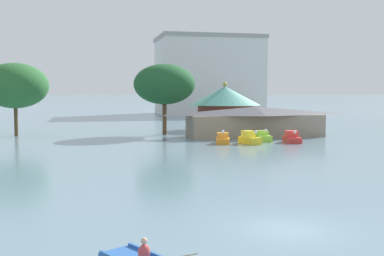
{
  "coord_description": "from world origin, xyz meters",
  "views": [
    {
      "loc": [
        -8.42,
        -18.51,
        5.94
      ],
      "look_at": [
        0.72,
        22.02,
        2.74
      ],
      "focal_mm": 44.0,
      "sensor_mm": 36.0,
      "label": 1
    }
  ],
  "objects_px": {
    "pedal_boat_orange": "(223,139)",
    "boathouse": "(255,121)",
    "pedal_boat_yellow": "(250,139)",
    "shoreline_tree_mid": "(164,84)",
    "green_roof_pavilion": "(225,105)",
    "background_building_block": "(208,75)",
    "pedal_boat_lime": "(262,137)",
    "pedal_boat_red": "(292,138)",
    "shoreline_tree_tall_left": "(15,86)"
  },
  "relations": [
    {
      "from": "pedal_boat_lime",
      "to": "pedal_boat_red",
      "type": "xyz_separation_m",
      "value": [
        2.85,
        -2.12,
        0.02
      ]
    },
    {
      "from": "pedal_boat_orange",
      "to": "shoreline_tree_tall_left",
      "type": "xyz_separation_m",
      "value": [
        -24.45,
        14.75,
        6.25
      ]
    },
    {
      "from": "boathouse",
      "to": "green_roof_pavilion",
      "type": "distance_m",
      "value": 11.46
    },
    {
      "from": "green_roof_pavilion",
      "to": "pedal_boat_lime",
      "type": "bearing_deg",
      "value": -91.42
    },
    {
      "from": "boathouse",
      "to": "green_roof_pavilion",
      "type": "xyz_separation_m",
      "value": [
        -0.82,
        11.29,
        1.77
      ]
    },
    {
      "from": "pedal_boat_orange",
      "to": "pedal_boat_red",
      "type": "relative_size",
      "value": 0.92
    },
    {
      "from": "pedal_boat_lime",
      "to": "pedal_boat_red",
      "type": "bearing_deg",
      "value": 55.1
    },
    {
      "from": "shoreline_tree_tall_left",
      "to": "shoreline_tree_mid",
      "type": "distance_m",
      "value": 19.9
    },
    {
      "from": "shoreline_tree_tall_left",
      "to": "pedal_boat_yellow",
      "type": "bearing_deg",
      "value": -29.62
    },
    {
      "from": "pedal_boat_lime",
      "to": "green_roof_pavilion",
      "type": "xyz_separation_m",
      "value": [
        0.43,
        17.24,
        3.33
      ]
    },
    {
      "from": "background_building_block",
      "to": "pedal_boat_yellow",
      "type": "bearing_deg",
      "value": -101.03
    },
    {
      "from": "green_roof_pavilion",
      "to": "background_building_block",
      "type": "xyz_separation_m",
      "value": [
        11.3,
        53.27,
        6.52
      ]
    },
    {
      "from": "pedal_boat_red",
      "to": "green_roof_pavilion",
      "type": "xyz_separation_m",
      "value": [
        -2.43,
        19.35,
        3.31
      ]
    },
    {
      "from": "pedal_boat_yellow",
      "to": "background_building_block",
      "type": "xyz_separation_m",
      "value": [
        14.19,
        72.8,
        9.78
      ]
    },
    {
      "from": "pedal_boat_yellow",
      "to": "shoreline_tree_tall_left",
      "type": "bearing_deg",
      "value": -132.91
    },
    {
      "from": "shoreline_tree_tall_left",
      "to": "shoreline_tree_mid",
      "type": "bearing_deg",
      "value": -5.58
    },
    {
      "from": "pedal_boat_yellow",
      "to": "pedal_boat_lime",
      "type": "bearing_deg",
      "value": 119.77
    },
    {
      "from": "boathouse",
      "to": "pedal_boat_red",
      "type": "bearing_deg",
      "value": -78.76
    },
    {
      "from": "pedal_boat_yellow",
      "to": "boathouse",
      "type": "height_order",
      "value": "boathouse"
    },
    {
      "from": "boathouse",
      "to": "green_roof_pavilion",
      "type": "relative_size",
      "value": 1.73
    },
    {
      "from": "pedal_boat_red",
      "to": "background_building_block",
      "type": "distance_m",
      "value": 73.82
    },
    {
      "from": "pedal_boat_orange",
      "to": "shoreline_tree_tall_left",
      "type": "relative_size",
      "value": 0.28
    },
    {
      "from": "boathouse",
      "to": "green_roof_pavilion",
      "type": "height_order",
      "value": "green_roof_pavilion"
    },
    {
      "from": "pedal_boat_lime",
      "to": "shoreline_tree_tall_left",
      "type": "bearing_deg",
      "value": -112.32
    },
    {
      "from": "pedal_boat_red",
      "to": "green_roof_pavilion",
      "type": "height_order",
      "value": "green_roof_pavilion"
    },
    {
      "from": "pedal_boat_orange",
      "to": "boathouse",
      "type": "distance_m",
      "value": 10.09
    },
    {
      "from": "boathouse",
      "to": "background_building_block",
      "type": "height_order",
      "value": "background_building_block"
    },
    {
      "from": "boathouse",
      "to": "shoreline_tree_tall_left",
      "type": "relative_size",
      "value": 1.97
    },
    {
      "from": "pedal_boat_orange",
      "to": "pedal_boat_lime",
      "type": "height_order",
      "value": "pedal_boat_orange"
    },
    {
      "from": "pedal_boat_yellow",
      "to": "pedal_boat_orange",
      "type": "bearing_deg",
      "value": -119.02
    },
    {
      "from": "boathouse",
      "to": "pedal_boat_orange",
      "type": "bearing_deg",
      "value": -131.91
    },
    {
      "from": "pedal_boat_orange",
      "to": "green_roof_pavilion",
      "type": "relative_size",
      "value": 0.25
    },
    {
      "from": "pedal_boat_orange",
      "to": "boathouse",
      "type": "relative_size",
      "value": 0.14
    },
    {
      "from": "pedal_boat_red",
      "to": "boathouse",
      "type": "distance_m",
      "value": 8.36
    },
    {
      "from": "pedal_boat_red",
      "to": "boathouse",
      "type": "bearing_deg",
      "value": -160.14
    },
    {
      "from": "pedal_boat_lime",
      "to": "pedal_boat_yellow",
      "type": "bearing_deg",
      "value": -45.29
    },
    {
      "from": "pedal_boat_lime",
      "to": "boathouse",
      "type": "relative_size",
      "value": 0.13
    },
    {
      "from": "pedal_boat_yellow",
      "to": "pedal_boat_lime",
      "type": "xyz_separation_m",
      "value": [
        2.46,
        2.3,
        -0.07
      ]
    },
    {
      "from": "pedal_boat_yellow",
      "to": "boathouse",
      "type": "relative_size",
      "value": 0.16
    },
    {
      "from": "green_roof_pavilion",
      "to": "shoreline_tree_mid",
      "type": "relative_size",
      "value": 1.14
    },
    {
      "from": "pedal_boat_lime",
      "to": "boathouse",
      "type": "height_order",
      "value": "boathouse"
    },
    {
      "from": "pedal_boat_lime",
      "to": "boathouse",
      "type": "distance_m",
      "value": 6.28
    },
    {
      "from": "pedal_boat_orange",
      "to": "shoreline_tree_mid",
      "type": "bearing_deg",
      "value": -144.57
    },
    {
      "from": "pedal_boat_yellow",
      "to": "pedal_boat_red",
      "type": "xyz_separation_m",
      "value": [
        5.31,
        0.18,
        -0.05
      ]
    },
    {
      "from": "green_roof_pavilion",
      "to": "shoreline_tree_tall_left",
      "type": "relative_size",
      "value": 1.14
    },
    {
      "from": "boathouse",
      "to": "shoreline_tree_mid",
      "type": "relative_size",
      "value": 1.97
    },
    {
      "from": "pedal_boat_orange",
      "to": "green_roof_pavilion",
      "type": "height_order",
      "value": "green_roof_pavilion"
    },
    {
      "from": "boathouse",
      "to": "shoreline_tree_tall_left",
      "type": "distance_m",
      "value": 32.3
    },
    {
      "from": "pedal_boat_yellow",
      "to": "shoreline_tree_mid",
      "type": "bearing_deg",
      "value": -164.19
    },
    {
      "from": "pedal_boat_red",
      "to": "green_roof_pavilion",
      "type": "distance_m",
      "value": 19.78
    }
  ]
}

